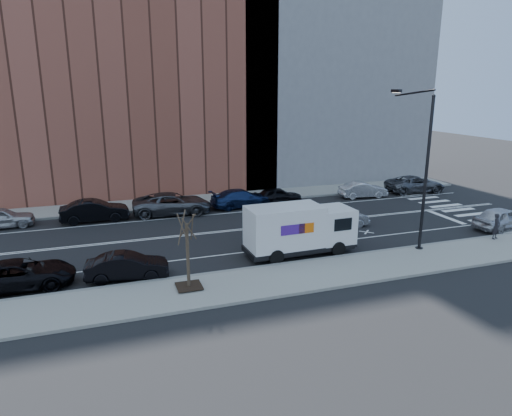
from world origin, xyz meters
TOP-DOWN VIEW (x-y plane):
  - ground at (0.00, 0.00)m, footprint 120.00×120.00m
  - sidewalk_near at (0.00, -8.80)m, footprint 44.00×3.60m
  - sidewalk_far at (0.00, 8.80)m, footprint 44.00×3.60m
  - curb_near at (0.00, -7.00)m, footprint 44.00×0.25m
  - curb_far at (0.00, 7.00)m, footprint 44.00×0.25m
  - crosswalk at (16.00, 0.00)m, footprint 3.00×14.00m
  - road_markings at (0.00, 0.00)m, footprint 40.00×8.60m
  - bldg_brick at (-8.00, 15.60)m, footprint 26.00×10.00m
  - bldg_concrete at (12.00, 15.60)m, footprint 20.00×10.00m
  - streetlight at (7.00, -6.91)m, footprint 0.44×4.02m
  - street_tree at (-7.00, -8.40)m, footprint 1.20×1.20m
  - fedex_van at (-0.02, -5.60)m, footprint 6.50×2.43m
  - far_parked_a at (-17.35, 5.72)m, footprint 4.40×2.04m
  - far_parked_b at (-11.20, 5.37)m, footprint 4.79×1.72m
  - far_parked_c at (-5.60, 5.45)m, footprint 6.17×3.29m
  - far_parked_d at (-0.00, 5.84)m, footprint 5.22×2.64m
  - far_parked_e at (3.24, 5.91)m, footprint 4.13×1.98m
  - far_parked_f at (11.09, 5.45)m, footprint 4.29×1.85m
  - far_parked_g at (16.80, 5.75)m, footprint 5.62×2.96m
  - driving_sedan at (4.76, -1.87)m, footprint 4.23×1.90m
  - near_parked_rear_a at (-9.67, -6.02)m, footprint 4.22×1.88m
  - near_parked_rear_b at (-14.65, -5.50)m, footprint 5.10×2.41m
  - near_parked_front at (15.16, -5.62)m, footprint 4.62×2.32m
  - pedestrian at (12.67, -7.50)m, footprint 0.69×0.56m

SIDE VIEW (x-z plane):
  - ground at x=0.00m, z-range 0.00..0.00m
  - crosswalk at x=16.00m, z-range 0.00..0.01m
  - road_markings at x=0.00m, z-range 0.00..0.01m
  - sidewalk_near at x=0.00m, z-range 0.00..0.15m
  - sidewalk_far at x=0.00m, z-range 0.00..0.15m
  - curb_near at x=0.00m, z-range 0.00..0.17m
  - curb_far at x=0.00m, z-range 0.00..0.17m
  - near_parked_rear_a at x=-9.67m, z-range 0.00..1.35m
  - driving_sedan at x=4.76m, z-range 0.00..1.35m
  - far_parked_e at x=3.24m, z-range 0.00..1.36m
  - far_parked_f at x=11.09m, z-range 0.00..1.37m
  - near_parked_rear_b at x=-14.65m, z-range 0.00..1.41m
  - far_parked_d at x=0.00m, z-range 0.00..1.45m
  - far_parked_a at x=-17.35m, z-range 0.00..1.46m
  - far_parked_g at x=16.80m, z-range 0.00..1.51m
  - near_parked_front at x=15.16m, z-range 0.00..1.51m
  - far_parked_b at x=-11.20m, z-range 0.00..1.57m
  - far_parked_c at x=-5.60m, z-range 0.00..1.65m
  - pedestrian at x=12.67m, z-range 0.15..1.78m
  - street_tree at x=-7.00m, z-range -0.42..3.33m
  - fedex_van at x=-0.02m, z-range 0.07..3.02m
  - streetlight at x=7.00m, z-range 0.41..9.75m
  - bldg_brick at x=-8.00m, z-range 0.00..22.00m
  - bldg_concrete at x=12.00m, z-range 0.00..26.00m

